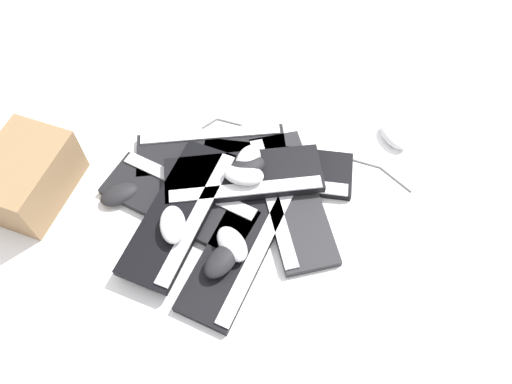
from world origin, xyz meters
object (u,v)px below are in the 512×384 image
(keyboard_2, at_px, (179,202))
(mouse_7, at_px, (246,168))
(mouse_3, at_px, (221,261))
(keyboard_4, at_px, (291,199))
(keyboard_1, at_px, (212,151))
(mouse_6, at_px, (232,244))
(mouse_2, at_px, (248,161))
(mouse_1, at_px, (173,225))
(mouse_5, at_px, (120,194))
(mouse_4, at_px, (394,135))
(keyboard_5, at_px, (244,176))
(keyboard_6, at_px, (180,212))
(keyboard_3, at_px, (239,248))
(mouse_0, at_px, (244,175))
(cardboard_box, at_px, (27,177))
(keyboard_0, at_px, (276,169))

(keyboard_2, xyz_separation_m, mouse_7, (0.16, -0.12, 0.07))
(mouse_3, bearing_deg, keyboard_2, 70.35)
(keyboard_2, bearing_deg, keyboard_4, -55.22)
(keyboard_1, height_order, mouse_7, mouse_7)
(mouse_6, bearing_deg, mouse_2, 139.28)
(mouse_1, height_order, mouse_7, same)
(keyboard_1, xyz_separation_m, mouse_7, (-0.03, -0.15, 0.07))
(mouse_2, bearing_deg, keyboard_1, 70.18)
(mouse_5, distance_m, mouse_6, 0.36)
(keyboard_2, relative_size, mouse_6, 4.10)
(mouse_5, height_order, mouse_7, mouse_7)
(mouse_6, distance_m, mouse_7, 0.22)
(mouse_2, xyz_separation_m, mouse_4, (0.35, -0.30, -0.06))
(mouse_4, bearing_deg, keyboard_4, -81.50)
(keyboard_1, distance_m, keyboard_4, 0.28)
(keyboard_4, xyz_separation_m, mouse_5, (-0.25, 0.41, 0.01))
(mouse_3, distance_m, mouse_7, 0.27)
(keyboard_4, xyz_separation_m, keyboard_5, (-0.02, 0.14, 0.03))
(keyboard_4, distance_m, keyboard_6, 0.31)
(mouse_2, bearing_deg, keyboard_3, -168.05)
(mouse_6, bearing_deg, keyboard_5, 141.42)
(mouse_7, bearing_deg, mouse_1, 15.39)
(keyboard_1, xyz_separation_m, keyboard_6, (-0.23, -0.06, 0.03))
(keyboard_3, relative_size, mouse_0, 4.15)
(keyboard_2, height_order, mouse_7, mouse_7)
(keyboard_5, xyz_separation_m, mouse_0, (-0.01, -0.01, 0.04))
(mouse_7, bearing_deg, mouse_3, 49.26)
(keyboard_5, distance_m, mouse_1, 0.25)
(mouse_3, bearing_deg, keyboard_6, 76.09)
(keyboard_4, height_order, mouse_7, mouse_7)
(keyboard_5, height_order, mouse_3, mouse_3)
(cardboard_box, bearing_deg, mouse_7, -54.48)
(keyboard_1, xyz_separation_m, mouse_0, (-0.05, -0.15, 0.07))
(keyboard_6, bearing_deg, mouse_4, -33.25)
(mouse_0, bearing_deg, mouse_6, 90.25)
(keyboard_1, bearing_deg, keyboard_5, -105.76)
(mouse_2, bearing_deg, mouse_5, 118.74)
(keyboard_5, distance_m, mouse_0, 0.04)
(mouse_2, bearing_deg, keyboard_6, 145.28)
(mouse_2, bearing_deg, keyboard_4, -106.90)
(keyboard_4, relative_size, keyboard_6, 0.91)
(keyboard_2, distance_m, keyboard_3, 0.22)
(keyboard_3, xyz_separation_m, cardboard_box, (-0.16, 0.58, 0.07))
(keyboard_1, distance_m, mouse_3, 0.37)
(keyboard_3, distance_m, keyboard_4, 0.21)
(mouse_2, height_order, mouse_4, mouse_2)
(mouse_1, height_order, mouse_6, mouse_1)
(mouse_2, distance_m, mouse_4, 0.46)
(mouse_4, height_order, mouse_7, mouse_7)
(keyboard_0, height_order, mouse_1, mouse_1)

